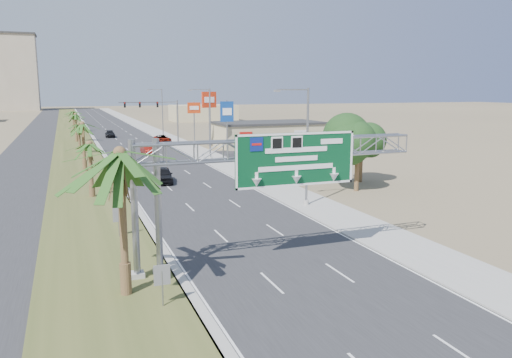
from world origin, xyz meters
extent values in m
plane|color=#8C7A59|center=(0.00, 0.00, 0.00)|extent=(600.00, 600.00, 0.00)
cube|color=#28282B|center=(0.00, 110.00, 0.01)|extent=(12.00, 300.00, 0.02)
cube|color=#9E9B93|center=(8.50, 110.00, 0.05)|extent=(4.00, 300.00, 0.10)
cube|color=#454D22|center=(-10.00, 110.00, 0.06)|extent=(7.00, 300.00, 0.12)
cube|color=#28282B|center=(-17.00, 110.00, 0.01)|extent=(8.00, 300.00, 0.02)
cylinder|color=gray|center=(-7.20, 10.00, 3.70)|extent=(0.36, 0.36, 7.40)
cylinder|color=gray|center=(-8.40, 10.00, 3.70)|extent=(0.36, 0.36, 7.40)
cube|color=#9E9B93|center=(-7.20, 10.00, 0.20)|extent=(0.70, 0.70, 0.40)
cube|color=#9E9B93|center=(-8.40, 10.00, 0.20)|extent=(0.70, 0.70, 0.40)
cube|color=#074121|center=(0.50, 9.52, 6.00)|extent=(7.20, 0.12, 3.00)
cube|color=navy|center=(-1.90, 9.44, 6.95)|extent=(0.75, 0.03, 0.75)
cone|color=white|center=(0.50, 9.44, 4.85)|extent=(0.56, 0.56, 0.45)
cylinder|color=brown|center=(-9.20, 8.00, 3.50)|extent=(0.36, 0.36, 7.00)
cylinder|color=brown|center=(-9.20, 8.00, 0.84)|extent=(0.54, 0.54, 1.68)
cylinder|color=brown|center=(-9.50, 32.00, 2.50)|extent=(0.36, 0.36, 5.00)
cylinder|color=brown|center=(-9.50, 32.00, 0.60)|extent=(0.54, 0.54, 1.20)
cylinder|color=brown|center=(-9.50, 48.00, 2.90)|extent=(0.36, 0.36, 5.80)
cylinder|color=brown|center=(-9.50, 48.00, 0.70)|extent=(0.54, 0.54, 1.39)
cylinder|color=brown|center=(-9.50, 66.00, 2.25)|extent=(0.36, 0.36, 4.50)
cylinder|color=brown|center=(-9.50, 66.00, 0.54)|extent=(0.54, 0.54, 1.08)
cylinder|color=brown|center=(-9.50, 85.00, 2.60)|extent=(0.36, 0.36, 5.20)
cylinder|color=brown|center=(-9.50, 85.00, 0.62)|extent=(0.54, 0.54, 1.25)
cylinder|color=brown|center=(-9.50, 110.00, 2.40)|extent=(0.36, 0.36, 4.80)
cylinder|color=brown|center=(-9.50, 110.00, 0.58)|extent=(0.54, 0.54, 1.15)
cylinder|color=gray|center=(7.50, 22.00, 5.00)|extent=(0.20, 0.20, 10.00)
cylinder|color=gray|center=(6.10, 22.00, 9.85)|extent=(2.80, 0.12, 0.12)
cube|color=slate|center=(4.70, 22.00, 9.75)|extent=(0.50, 0.22, 0.18)
cylinder|color=#9E9B93|center=(7.50, 22.00, 0.25)|extent=(0.44, 0.44, 0.50)
cylinder|color=gray|center=(7.50, 52.00, 5.00)|extent=(0.20, 0.20, 10.00)
cylinder|color=gray|center=(6.10, 52.00, 9.85)|extent=(2.80, 0.12, 0.12)
cube|color=slate|center=(4.70, 52.00, 9.75)|extent=(0.50, 0.22, 0.18)
cylinder|color=#9E9B93|center=(7.50, 52.00, 0.25)|extent=(0.44, 0.44, 0.50)
cylinder|color=gray|center=(7.50, 88.00, 5.00)|extent=(0.20, 0.20, 10.00)
cylinder|color=gray|center=(6.10, 88.00, 9.85)|extent=(2.80, 0.12, 0.12)
cube|color=slate|center=(4.70, 88.00, 9.75)|extent=(0.50, 0.22, 0.18)
cylinder|color=#9E9B93|center=(7.50, 88.00, 0.25)|extent=(0.44, 0.44, 0.50)
cylinder|color=gray|center=(7.20, 72.00, 4.00)|extent=(0.28, 0.28, 8.00)
cylinder|color=gray|center=(2.20, 72.00, 7.70)|extent=(10.00, 0.18, 0.18)
cube|color=black|center=(3.70, 71.80, 7.30)|extent=(0.32, 0.18, 0.95)
cube|color=black|center=(0.70, 71.80, 7.30)|extent=(0.32, 0.18, 0.95)
cube|color=black|center=(-1.80, 71.80, 7.30)|extent=(0.32, 0.18, 0.95)
sphere|color=red|center=(3.70, 71.68, 7.60)|extent=(0.22, 0.22, 0.22)
imported|color=black|center=(7.20, 72.00, 7.00)|extent=(0.16, 0.16, 0.60)
cylinder|color=#9E9B93|center=(7.20, 72.00, 0.30)|extent=(0.56, 0.56, 0.60)
cube|color=#C4B384|center=(22.00, 66.00, 2.00)|extent=(18.00, 10.00, 4.00)
cylinder|color=brown|center=(15.00, 26.00, 1.95)|extent=(0.44, 0.44, 3.90)
sphere|color=black|center=(15.00, 26.00, 4.55)|extent=(4.50, 4.50, 4.50)
cylinder|color=brown|center=(18.00, 30.00, 1.65)|extent=(0.44, 0.44, 3.30)
sphere|color=black|center=(18.00, 30.00, 3.85)|extent=(3.50, 3.50, 3.50)
cylinder|color=gray|center=(-7.80, 6.00, 0.90)|extent=(0.08, 0.08, 1.80)
cube|color=slate|center=(-7.80, 6.00, 1.60)|extent=(0.75, 0.06, 0.95)
cylinder|color=gray|center=(-8.50, 18.00, 0.90)|extent=(0.08, 0.08, 1.80)
cube|color=slate|center=(-8.50, 18.00, 1.60)|extent=(0.75, 0.06, 0.95)
cube|color=tan|center=(-32.00, 250.00, 17.50)|extent=(20.00, 16.00, 35.00)
cube|color=#C4B384|center=(30.00, 140.00, 2.50)|extent=(20.00, 12.00, 5.00)
imported|color=black|center=(-2.00, 37.10, 0.83)|extent=(2.61, 5.08, 1.66)
imported|color=maroon|center=(0.27, 61.96, 0.74)|extent=(1.82, 4.59, 1.49)
imported|color=gray|center=(5.50, 77.89, 0.71)|extent=(2.86, 5.29, 1.41)
imported|color=black|center=(-2.79, 92.40, 0.67)|extent=(2.03, 4.70, 1.35)
cylinder|color=gray|center=(9.19, 58.41, 4.86)|extent=(0.20, 0.20, 9.73)
cube|color=red|center=(9.19, 58.41, 8.33)|extent=(2.40, 0.88, 2.40)
cube|color=white|center=(9.19, 58.23, 8.33)|extent=(1.64, 0.45, 0.84)
cylinder|color=gray|center=(11.21, 55.91, 4.16)|extent=(0.20, 0.20, 8.31)
cube|color=navy|center=(11.21, 55.91, 6.61)|extent=(2.01, 0.39, 3.00)
cube|color=white|center=(11.21, 55.73, 6.61)|extent=(1.40, 0.10, 1.05)
cylinder|color=gray|center=(9.00, 67.20, 3.95)|extent=(0.20, 0.20, 7.91)
cube|color=red|center=(9.00, 67.20, 6.81)|extent=(2.21, 0.37, 1.80)
cube|color=white|center=(9.00, 67.02, 6.81)|extent=(1.54, 0.09, 0.63)
camera|label=1|loc=(-11.48, -15.49, 9.86)|focal=35.00mm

